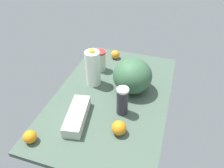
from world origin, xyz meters
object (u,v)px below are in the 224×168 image
watermelon (133,76)px  lemon_by_jug (131,65)px  milk_jug (93,68)px  tumbler_cup (100,61)px  orange_loose (119,128)px  shaker_bottle (122,101)px  egg_carton (77,116)px  orange_near_front (115,55)px  orange_beside_bowl (30,137)px

watermelon → lemon_by_jug: watermelon is taller
milk_jug → lemon_by_jug: milk_jug is taller
tumbler_cup → orange_loose: tumbler_cup is taller
orange_loose → milk_jug: bearing=38.1°
shaker_bottle → lemon_by_jug: size_ratio=2.52×
tumbler_cup → milk_jug: bearing=-175.8°
milk_jug → orange_loose: 50.21cm
orange_loose → egg_carton: bearing=85.6°
watermelon → orange_loose: bearing=-176.8°
orange_near_front → shaker_bottle: bearing=-159.3°
egg_carton → tumbler_cup: bearing=-4.7°
lemon_by_jug → orange_beside_bowl: 91.50cm
orange_beside_bowl → orange_near_front: (96.77, -18.78, 0.01)cm
watermelon → orange_loose: watermelon is taller
orange_loose → orange_near_front: 80.90cm
shaker_bottle → tumbler_cup: bearing=35.8°
orange_loose → lemon_by_jug: orange_loose is taller
milk_jug → egg_carton: 38.28cm
milk_jug → orange_beside_bowl: 61.24cm
watermelon → milk_jug: bearing=92.5°
milk_jug → watermelon: 28.28cm
milk_jug → tumbler_cup: milk_jug is taller
watermelon → tumbler_cup: (16.56, 29.53, -3.48)cm
egg_carton → orange_beside_bowl: 28.26cm
orange_beside_bowl → orange_loose: bearing=-65.7°
shaker_bottle → orange_loose: shaker_bottle is taller
milk_jug → shaker_bottle: (-22.44, -27.71, -3.64)cm
watermelon → orange_beside_bowl: watermelon is taller
milk_jug → egg_carton: milk_jug is taller
milk_jug → orange_near_front: (37.87, -4.95, -9.46)cm
shaker_bottle → orange_loose: size_ratio=2.24×
orange_loose → shaker_bottle: bearing=9.6°
watermelon → orange_loose: 40.93cm
milk_jug → shaker_bottle: size_ratio=1.47×
orange_loose → orange_beside_bowl: (-20.01, 44.32, -0.57)cm
milk_jug → tumbler_cup: (17.82, 1.30, -4.78)cm
tumbler_cup → orange_near_front: tumbler_cup is taller
milk_jug → watermelon: milk_jug is taller
watermelon → orange_near_front: bearing=32.4°
tumbler_cup → egg_carton: bearing=-174.7°
watermelon → orange_loose: size_ratio=3.16×
milk_jug → watermelon: size_ratio=1.05×
tumbler_cup → lemon_by_jug: (7.55, -23.10, -4.58)cm
orange_loose → watermelon: bearing=3.2°
tumbler_cup → lemon_by_jug: 24.73cm
egg_carton → orange_loose: bearing=-104.5°
watermelon → orange_near_front: 44.15cm
orange_loose → orange_beside_bowl: size_ratio=1.16×
egg_carton → orange_near_front: 74.71cm
shaker_bottle → egg_carton: bearing=121.1°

